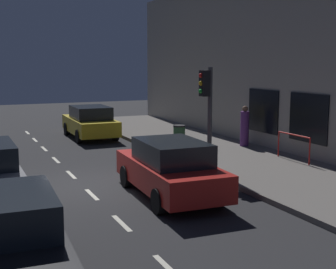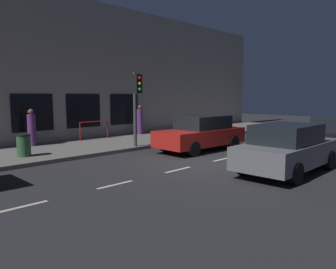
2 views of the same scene
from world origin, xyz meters
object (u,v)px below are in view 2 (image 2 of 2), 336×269
(parked_car_1, at_px, (288,148))
(pedestrian_0, at_px, (140,121))
(traffic_light, at_px, (136,97))
(trash_bin, at_px, (24,145))
(pedestrian_1, at_px, (32,129))
(parked_car_2, at_px, (201,133))

(parked_car_1, distance_m, pedestrian_0, 10.93)
(traffic_light, distance_m, trash_bin, 5.15)
(pedestrian_1, height_order, trash_bin, pedestrian_1)
(pedestrian_0, xyz_separation_m, trash_bin, (-2.40, 7.97, -0.38))
(trash_bin, bearing_deg, traffic_light, -104.87)
(pedestrian_1, distance_m, trash_bin, 2.82)
(parked_car_2, height_order, pedestrian_1, pedestrian_1)
(parked_car_2, height_order, trash_bin, parked_car_2)
(traffic_light, xyz_separation_m, parked_car_1, (-6.93, -0.53, -1.64))
(parked_car_2, xyz_separation_m, pedestrian_1, (5.88, 5.22, 0.16))
(pedestrian_0, relative_size, pedestrian_1, 1.01)
(parked_car_2, bearing_deg, trash_bin, 64.79)
(traffic_light, height_order, pedestrian_0, traffic_light)
(parked_car_1, relative_size, parked_car_2, 0.98)
(parked_car_1, xyz_separation_m, parked_car_2, (4.72, -1.41, 0.00))
(parked_car_1, distance_m, parked_car_2, 4.93)
(parked_car_1, xyz_separation_m, pedestrian_0, (10.56, -2.79, 0.17))
(parked_car_2, relative_size, trash_bin, 5.22)
(parked_car_1, xyz_separation_m, trash_bin, (8.16, 5.18, -0.21))
(pedestrian_0, bearing_deg, traffic_light, -25.14)
(traffic_light, distance_m, parked_car_2, 3.37)
(traffic_light, relative_size, pedestrian_1, 1.96)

